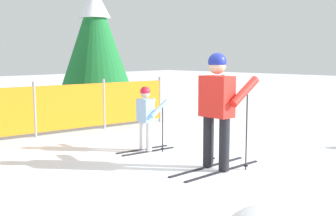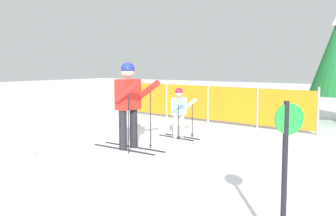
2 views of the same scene
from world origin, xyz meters
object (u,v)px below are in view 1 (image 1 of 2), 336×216
at_px(skier_child, 146,113).
at_px(skier_adult, 218,100).
at_px(safety_fence, 35,110).
at_px(conifer_far, 95,34).

bearing_deg(skier_child, skier_adult, -84.07).
distance_m(skier_adult, safety_fence, 4.39).
xyz_separation_m(skier_adult, conifer_far, (2.63, 6.57, 1.30)).
bearing_deg(conifer_far, skier_child, -117.39).
bearing_deg(safety_fence, conifer_far, 34.48).
height_order(skier_child, conifer_far, conifer_far).
bearing_deg(skier_adult, safety_fence, 101.41).
bearing_deg(skier_child, conifer_far, 71.84).
relative_size(safety_fence, conifer_far, 1.75).
xyz_separation_m(skier_adult, safety_fence, (-0.66, 4.31, -0.47)).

